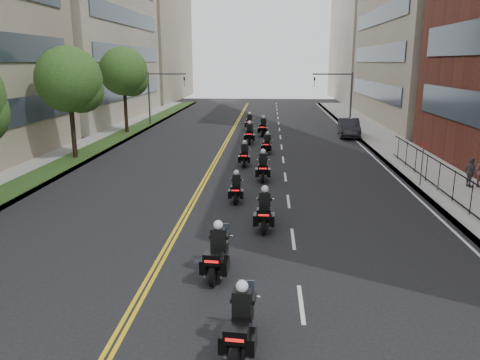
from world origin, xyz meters
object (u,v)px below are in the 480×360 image
object	(u,v)px
motorcycle_7	(267,145)
pedestrian_c	(471,173)
motorcycle_1	(241,324)
motorcycle_10	(249,123)
motorcycle_6	(244,156)
motorcycle_9	(263,128)
parked_sedan	(349,128)
motorcycle_3	(265,212)
motorcycle_5	(263,168)
motorcycle_8	(250,135)
motorcycle_4	(236,189)
motorcycle_2	(218,254)

from	to	relation	value
motorcycle_7	pedestrian_c	bearing A→B (deg)	-35.35
motorcycle_1	motorcycle_10	distance (m)	37.03
motorcycle_6	pedestrian_c	distance (m)	13.35
motorcycle_1	motorcycle_9	world-z (taller)	motorcycle_9
parked_sedan	motorcycle_1	bearing A→B (deg)	-98.87
motorcycle_3	motorcycle_5	bearing A→B (deg)	92.88
motorcycle_7	pedestrian_c	xyz separation A→B (m)	(10.81, -9.57, 0.30)
motorcycle_5	motorcycle_1	bearing A→B (deg)	-91.30
motorcycle_3	motorcycle_8	size ratio (longest dim) A/B	0.94
motorcycle_5	motorcycle_6	size ratio (longest dim) A/B	1.08
motorcycle_10	motorcycle_8	bearing A→B (deg)	-85.09
motorcycle_5	motorcycle_9	bearing A→B (deg)	90.46
motorcycle_10	parked_sedan	bearing A→B (deg)	-21.12
motorcycle_9	motorcycle_6	bearing A→B (deg)	-91.07
motorcycle_8	motorcycle_9	distance (m)	4.33
motorcycle_1	motorcycle_6	distance (m)	20.28
motorcycle_4	parked_sedan	xyz separation A→B (m)	(8.75, 20.84, 0.21)
motorcycle_1	parked_sedan	distance (m)	33.91
motorcycle_6	motorcycle_9	size ratio (longest dim) A/B	0.89
motorcycle_2	motorcycle_7	distance (m)	20.68
motorcycle_1	motorcycle_9	distance (m)	33.00
motorcycle_2	motorcycle_5	bearing A→B (deg)	88.61
motorcycle_1	motorcycle_6	xyz separation A→B (m)	(-1.03, 20.25, -0.02)
pedestrian_c	motorcycle_4	bearing A→B (deg)	94.45
motorcycle_2	motorcycle_6	world-z (taller)	motorcycle_2
motorcycle_10	motorcycle_2	bearing A→B (deg)	-86.93
motorcycle_4	motorcycle_6	bearing A→B (deg)	89.32
motorcycle_7	motorcycle_9	distance (m)	8.43
motorcycle_5	motorcycle_6	distance (m)	3.98
motorcycle_9	pedestrian_c	size ratio (longest dim) A/B	1.61
motorcycle_3	motorcycle_7	bearing A→B (deg)	91.56
motorcycle_9	motorcycle_10	size ratio (longest dim) A/B	1.06
motorcycle_1	motorcycle_2	distance (m)	4.07
parked_sedan	pedestrian_c	world-z (taller)	pedestrian_c
motorcycle_5	motorcycle_9	size ratio (longest dim) A/B	0.96
motorcycle_8	pedestrian_c	xyz separation A→B (m)	(12.31, -13.79, 0.19)
motorcycle_8	pedestrian_c	distance (m)	18.49
motorcycle_5	motorcycle_7	xyz separation A→B (m)	(0.18, 8.10, -0.07)
motorcycle_2	parked_sedan	size ratio (longest dim) A/B	0.49
motorcycle_4	motorcycle_7	bearing A→B (deg)	82.51
motorcycle_1	motorcycle_4	distance (m)	12.21
motorcycle_3	motorcycle_9	xyz separation A→B (m)	(-0.45, 24.61, 0.04)
motorcycle_2	motorcycle_8	xyz separation A→B (m)	(-0.09, 24.85, 0.04)
motorcycle_2	motorcycle_5	world-z (taller)	same
motorcycle_2	motorcycle_6	bearing A→B (deg)	94.39
motorcycle_3	pedestrian_c	distance (m)	12.67
motorcycle_2	motorcycle_5	distance (m)	12.59
motorcycle_8	motorcycle_10	xyz separation A→B (m)	(-0.38, 8.20, -0.05)
motorcycle_3	parked_sedan	xyz separation A→B (m)	(7.33, 24.62, 0.12)
parked_sedan	motorcycle_10	bearing A→B (deg)	160.97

